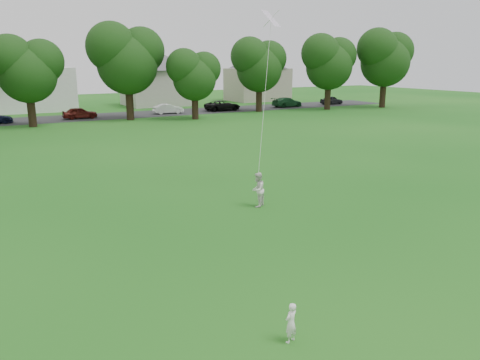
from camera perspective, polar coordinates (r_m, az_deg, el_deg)
ground at (r=13.32m, az=1.93°, el=-11.84°), size 160.00×160.00×0.00m
street at (r=52.89m, az=-22.68°, el=6.81°), size 90.00×7.00×0.01m
toddler at (r=10.47m, az=6.23°, el=-16.92°), size 0.38×0.31×0.91m
older_boy at (r=19.29m, az=2.18°, el=-1.19°), size 0.89×0.86×1.45m
kite at (r=20.29m, az=3.04°, el=10.04°), size 1.68×1.81×7.44m
tree_row at (r=47.45m, az=-17.59°, el=14.05°), size 83.33×9.67×10.73m
parked_cars at (r=52.82m, az=-16.49°, el=7.97°), size 71.33×2.52×1.25m
house_row at (r=62.43m, az=-25.16°, el=11.88°), size 76.53×13.79×9.73m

